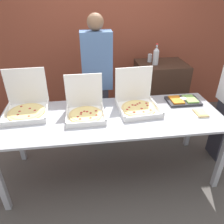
{
  "coord_description": "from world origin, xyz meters",
  "views": [
    {
      "loc": [
        -0.28,
        -2.08,
        2.11
      ],
      "look_at": [
        0.0,
        0.0,
        0.9
      ],
      "focal_mm": 35.0,
      "sensor_mm": 36.0,
      "label": 1
    }
  ],
  "objects": [
    {
      "name": "soda_can_silver",
      "position": [
        0.75,
        1.17,
        1.14
      ],
      "size": [
        0.07,
        0.07,
        0.12
      ],
      "color": "silver",
      "rests_on": "sideboard_podium"
    },
    {
      "name": "sideboard_podium",
      "position": [
        0.92,
        1.07,
        0.54
      ],
      "size": [
        0.75,
        0.59,
        1.08
      ],
      "color": "#382319",
      "rests_on": "ground_plane"
    },
    {
      "name": "pizza_box_near_left",
      "position": [
        0.32,
        0.14,
        0.92
      ],
      "size": [
        0.49,
        0.5,
        0.45
      ],
      "rotation": [
        0.0,
        0.0,
        0.08
      ],
      "color": "white",
      "rests_on": "buffet_table"
    },
    {
      "name": "pizza_box_far_right",
      "position": [
        -0.96,
        0.22,
        0.93
      ],
      "size": [
        0.49,
        0.5,
        0.46
      ],
      "rotation": [
        0.0,
        0.0,
        0.04
      ],
      "color": "white",
      "rests_on": "buffet_table"
    },
    {
      "name": "person_guest_cap",
      "position": [
        -0.11,
        0.73,
        0.97
      ],
      "size": [
        0.4,
        0.22,
        1.84
      ],
      "rotation": [
        0.0,
        0.0,
        3.14
      ],
      "color": "#2D2D38",
      "rests_on": "ground_plane"
    },
    {
      "name": "buffet_table",
      "position": [
        0.0,
        0.0,
        0.76
      ],
      "size": [
        2.49,
        0.9,
        0.85
      ],
      "color": "#A8AAB2",
      "rests_on": "ground_plane"
    },
    {
      "name": "pizza_box_far_left",
      "position": [
        -0.29,
        0.07,
        0.92
      ],
      "size": [
        0.43,
        0.44,
        0.42
      ],
      "rotation": [
        0.0,
        0.0,
        0.01
      ],
      "color": "white",
      "rests_on": "buffet_table"
    },
    {
      "name": "paper_plate_front_right",
      "position": [
        1.0,
        -0.1,
        0.86
      ],
      "size": [
        0.2,
        0.2,
        0.03
      ],
      "color": "white",
      "rests_on": "buffet_table"
    },
    {
      "name": "soda_bottle",
      "position": [
        0.79,
        1.02,
        1.21
      ],
      "size": [
        0.09,
        0.09,
        0.31
      ],
      "color": "#B7BCC1",
      "rests_on": "sideboard_podium"
    },
    {
      "name": "brick_wall_behind",
      "position": [
        0.0,
        1.7,
        1.4
      ],
      "size": [
        10.0,
        0.06,
        2.8
      ],
      "color": "brown",
      "rests_on": "ground_plane"
    },
    {
      "name": "veggie_tray",
      "position": [
        0.93,
        0.22,
        0.87
      ],
      "size": [
        0.4,
        0.26,
        0.05
      ],
      "color": "#28282D",
      "rests_on": "buffet_table"
    },
    {
      "name": "ground_plane",
      "position": [
        0.0,
        0.0,
        0.0
      ],
      "size": [
        16.0,
        16.0,
        0.0
      ],
      "primitive_type": "plane",
      "color": "#514C47"
    }
  ]
}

